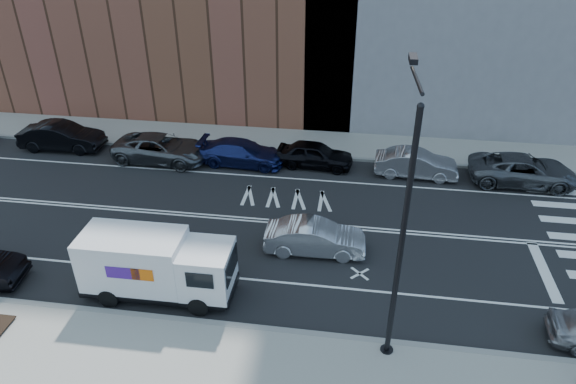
# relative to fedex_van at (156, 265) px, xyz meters

# --- Properties ---
(ground) EXTENTS (120.00, 120.00, 0.00)m
(ground) POSITION_rel_fedex_van_xyz_m (1.72, 5.60, -1.40)
(ground) COLOR black
(ground) RESTS_ON ground
(sidewalk_near) EXTENTS (44.00, 3.60, 0.15)m
(sidewalk_near) POSITION_rel_fedex_van_xyz_m (1.72, -3.20, -1.32)
(sidewalk_near) COLOR gray
(sidewalk_near) RESTS_ON ground
(sidewalk_far) EXTENTS (44.00, 3.60, 0.15)m
(sidewalk_far) POSITION_rel_fedex_van_xyz_m (1.72, 14.40, -1.32)
(sidewalk_far) COLOR gray
(sidewalk_far) RESTS_ON ground
(curb_near) EXTENTS (44.00, 0.25, 0.17)m
(curb_near) POSITION_rel_fedex_van_xyz_m (1.72, -1.40, -1.31)
(curb_near) COLOR gray
(curb_near) RESTS_ON ground
(curb_far) EXTENTS (44.00, 0.25, 0.17)m
(curb_far) POSITION_rel_fedex_van_xyz_m (1.72, 12.60, -1.31)
(curb_far) COLOR gray
(curb_far) RESTS_ON ground
(road_markings) EXTENTS (40.00, 8.60, 0.01)m
(road_markings) POSITION_rel_fedex_van_xyz_m (1.72, 5.60, -1.39)
(road_markings) COLOR white
(road_markings) RESTS_ON ground
(streetlight) EXTENTS (0.44, 4.02, 9.34)m
(streetlight) POSITION_rel_fedex_van_xyz_m (8.72, -1.31, 3.68)
(streetlight) COLOR black
(streetlight) RESTS_ON ground
(fedex_van) EXTENTS (5.86, 2.14, 2.66)m
(fedex_van) POSITION_rel_fedex_van_xyz_m (0.00, 0.00, 0.00)
(fedex_van) COLOR black
(fedex_van) RESTS_ON ground
(far_parked_b) EXTENTS (5.02, 1.87, 1.64)m
(far_parked_b) POSITION_rel_fedex_van_xyz_m (-10.44, 11.61, -0.58)
(far_parked_b) COLOR black
(far_parked_b) RESTS_ON ground
(far_parked_c) EXTENTS (5.64, 2.82, 1.53)m
(far_parked_c) POSITION_rel_fedex_van_xyz_m (-3.95, 11.00, -0.63)
(far_parked_c) COLOR #52565A
(far_parked_c) RESTS_ON ground
(far_parked_d) EXTENTS (5.00, 2.23, 1.42)m
(far_parked_d) POSITION_rel_fedex_van_xyz_m (0.76, 11.23, -0.69)
(far_parked_d) COLOR navy
(far_parked_d) RESTS_ON ground
(far_parked_e) EXTENTS (4.43, 2.05, 1.47)m
(far_parked_e) POSITION_rel_fedex_van_xyz_m (4.92, 11.55, -0.66)
(far_parked_e) COLOR black
(far_parked_e) RESTS_ON ground
(far_parked_f) EXTENTS (4.53, 1.75, 1.47)m
(far_parked_f) POSITION_rel_fedex_van_xyz_m (10.52, 11.22, -0.66)
(far_parked_f) COLOR #A09FA4
(far_parked_f) RESTS_ON ground
(far_parked_g) EXTENTS (5.61, 2.67, 1.55)m
(far_parked_g) POSITION_rel_fedex_van_xyz_m (16.12, 11.22, -0.63)
(far_parked_g) COLOR #4F5257
(far_parked_g) RESTS_ON ground
(driving_sedan) EXTENTS (4.38, 1.64, 1.43)m
(driving_sedan) POSITION_rel_fedex_van_xyz_m (5.72, 3.58, -0.68)
(driving_sedan) COLOR silver
(driving_sedan) RESTS_ON ground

